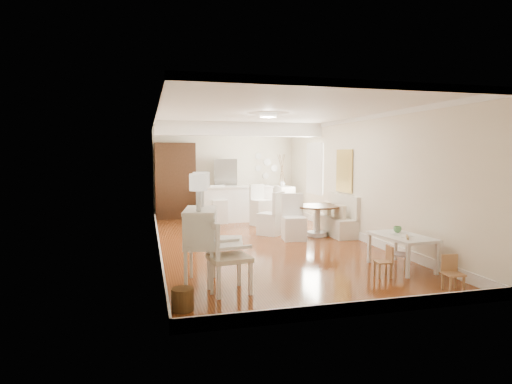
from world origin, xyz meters
name	(u,v)px	position (x,y,z in m)	size (l,w,h in m)	color
room	(260,153)	(0.04, 0.32, 1.98)	(9.00, 9.04, 2.82)	brown
secretary_bureau	(201,247)	(-1.70, -2.81, 0.58)	(0.90, 0.92, 1.15)	white
gustavian_armchair	(229,256)	(-1.35, -3.22, 0.51)	(0.59, 0.59, 1.03)	white
wicker_basket	(183,299)	(-2.05, -3.78, 0.14)	(0.28, 0.28, 0.28)	brown
kids_table	(401,252)	(1.74, -2.71, 0.29)	(0.69, 1.14, 0.57)	white
kids_chair_a	(383,261)	(1.16, -3.10, 0.25)	(0.25, 0.25, 0.51)	#A7764C
kids_chair_b	(399,253)	(1.57, -2.89, 0.31)	(0.30, 0.30, 0.62)	#A07D49
kids_chair_c	(453,273)	(1.75, -3.98, 0.26)	(0.25, 0.25, 0.52)	#AD7B4F
banquette	(335,214)	(1.99, 0.50, 0.49)	(0.52, 1.60, 0.98)	silver
dining_table	(317,221)	(1.49, 0.41, 0.37)	(1.07, 1.07, 0.73)	#492D17
slip_chair_near	(294,217)	(0.79, 0.09, 0.52)	(0.50, 0.52, 1.05)	white
slip_chair_far	(270,213)	(0.45, 0.84, 0.52)	(0.50, 0.52, 1.05)	white
breakfast_counter	(237,204)	(0.10, 3.10, 0.52)	(2.05, 0.65, 1.03)	white
bar_stool_left	(219,204)	(-0.48, 2.86, 0.54)	(0.43, 0.43, 1.08)	white
bar_stool_right	(261,205)	(0.58, 2.22, 0.56)	(0.45, 0.45, 1.12)	white
pantry_cabinet	(175,181)	(-1.60, 4.18, 1.15)	(1.20, 0.60, 2.30)	#381E11
fridge	(236,188)	(0.30, 4.15, 0.90)	(0.75, 0.65, 1.80)	silver
sideboard	(282,202)	(1.63, 3.61, 0.49)	(0.45, 1.02, 0.97)	white
pencil_cup	(397,229)	(1.83, -2.43, 0.63)	(0.14, 0.14, 0.11)	#60A562
branch_vase	(282,183)	(1.65, 3.63, 1.06)	(0.18, 0.18, 0.19)	white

